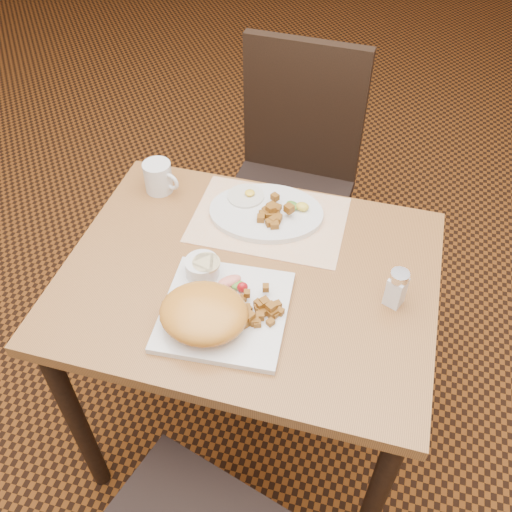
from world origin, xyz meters
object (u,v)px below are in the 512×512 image
object	(u,v)px
table	(249,302)
coffee_mug	(159,177)
plate_oval	(266,213)
chair_far	(292,172)
salt_shaker	(397,288)
plate_square	(225,311)

from	to	relation	value
table	coffee_mug	size ratio (longest dim) A/B	8.32
plate_oval	coffee_mug	world-z (taller)	coffee_mug
chair_far	coffee_mug	world-z (taller)	chair_far
salt_shaker	plate_square	bearing A→B (deg)	-159.85
plate_square	salt_shaker	world-z (taller)	salt_shaker
table	plate_square	world-z (taller)	plate_square
coffee_mug	plate_square	bearing A→B (deg)	-50.50
plate_square	salt_shaker	distance (m)	0.39
plate_square	coffee_mug	distance (m)	0.49
coffee_mug	salt_shaker	bearing A→B (deg)	-19.67
plate_oval	plate_square	bearing A→B (deg)	-90.95
chair_far	plate_square	distance (m)	0.85
chair_far	coffee_mug	distance (m)	0.59
chair_far	coffee_mug	xyz separation A→B (m)	(-0.29, -0.45, 0.25)
salt_shaker	coffee_mug	distance (m)	0.72
chair_far	table	bearing A→B (deg)	96.15
chair_far	plate_oval	world-z (taller)	chair_far
chair_far	coffee_mug	bearing A→B (deg)	60.18
salt_shaker	coffee_mug	world-z (taller)	salt_shaker
table	plate_oval	distance (m)	0.25
plate_oval	salt_shaker	world-z (taller)	salt_shaker
chair_far	salt_shaker	world-z (taller)	chair_far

